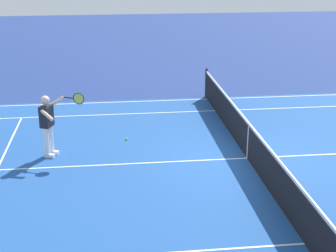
% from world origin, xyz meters
% --- Properties ---
extents(ground_plane, '(60.00, 60.00, 0.00)m').
position_xyz_m(ground_plane, '(0.00, 0.00, 0.00)').
color(ground_plane, navy).
extents(court_slab, '(24.20, 11.40, 0.00)m').
position_xyz_m(court_slab, '(0.00, 0.00, 0.00)').
color(court_slab, '#1E4C93').
rests_on(court_slab, ground_plane).
extents(court_line_markings, '(23.85, 11.05, 0.01)m').
position_xyz_m(court_line_markings, '(0.00, 0.00, 0.00)').
color(court_line_markings, white).
rests_on(court_line_markings, ground_plane).
extents(tennis_net, '(0.10, 11.70, 1.08)m').
position_xyz_m(tennis_net, '(0.00, 0.00, 0.49)').
color(tennis_net, '#2D2D33').
rests_on(tennis_net, ground_plane).
extents(tennis_player_near, '(1.18, 0.74, 1.70)m').
position_xyz_m(tennis_player_near, '(5.15, -0.81, 0.93)').
color(tennis_player_near, white).
rests_on(tennis_player_near, ground_plane).
extents(tennis_ball, '(0.07, 0.07, 0.07)m').
position_xyz_m(tennis_ball, '(3.10, -1.71, 0.03)').
color(tennis_ball, '#CCE01E').
rests_on(tennis_ball, ground_plane).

